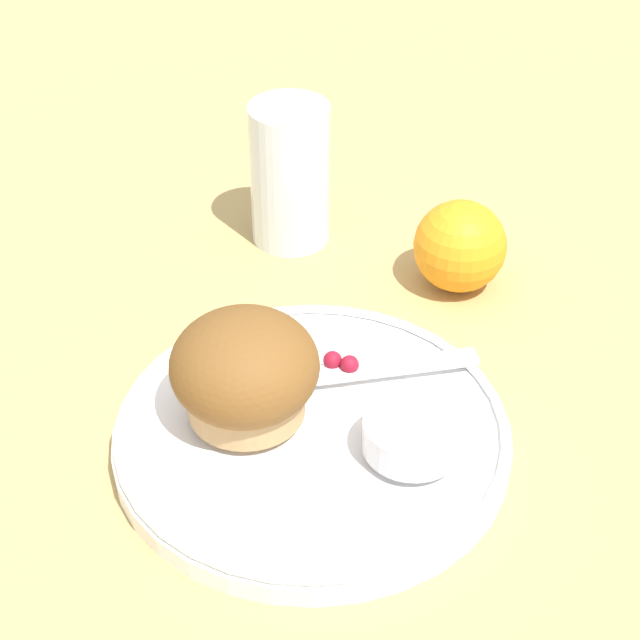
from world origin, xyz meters
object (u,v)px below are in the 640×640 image
at_px(muffin, 245,372).
at_px(juice_glass, 290,174).
at_px(butter_knife, 361,371).
at_px(orange_fruit, 460,246).

relative_size(muffin, juice_glass, 0.80).
xyz_separation_m(butter_knife, orange_fruit, (0.03, 0.15, 0.01)).
height_order(muffin, orange_fruit, muffin).
bearing_deg(orange_fruit, juice_glass, 174.01).
xyz_separation_m(orange_fruit, juice_glass, (-0.14, 0.01, 0.02)).
relative_size(muffin, orange_fruit, 1.33).
distance_m(orange_fruit, juice_glass, 0.14).
distance_m(muffin, butter_knife, 0.09).
height_order(orange_fruit, juice_glass, juice_glass).
relative_size(butter_knife, orange_fruit, 2.04).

